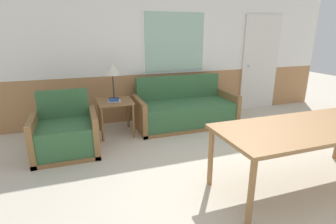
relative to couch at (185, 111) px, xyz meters
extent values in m
plane|color=beige|center=(-0.04, -2.01, -0.27)|extent=(16.00, 16.00, 0.00)
cube|color=#AD7A4C|center=(-0.04, 0.62, 0.19)|extent=(7.20, 0.06, 0.92)
cube|color=white|center=(-0.04, 0.62, 1.54)|extent=(7.20, 0.06, 1.78)
cube|color=white|center=(0.00, 0.58, 1.24)|extent=(1.29, 0.01, 1.19)
cube|color=#99BCA8|center=(0.00, 0.58, 1.24)|extent=(1.21, 0.02, 1.11)
cube|color=olive|center=(0.00, -0.02, -0.24)|extent=(1.85, 0.85, 0.06)
cube|color=#38663D|center=(0.00, -0.04, -0.02)|extent=(1.69, 0.77, 0.39)
cube|color=#38663D|center=(0.00, 0.35, 0.40)|extent=(1.69, 0.10, 0.45)
cube|color=olive|center=(-0.89, -0.02, 0.02)|extent=(0.08, 0.85, 0.59)
cube|color=olive|center=(0.89, -0.02, 0.02)|extent=(0.08, 0.85, 0.59)
cube|color=olive|center=(-2.10, -0.56, -0.24)|extent=(0.89, 0.79, 0.06)
cube|color=#38663D|center=(-2.10, -0.58, -0.01)|extent=(0.73, 0.71, 0.40)
cube|color=#38663D|center=(-2.10, -0.22, 0.40)|extent=(0.73, 0.10, 0.42)
cube|color=olive|center=(-2.51, -0.56, 0.03)|extent=(0.08, 0.79, 0.60)
cube|color=olive|center=(-1.70, -0.56, 0.03)|extent=(0.08, 0.79, 0.60)
cube|color=olive|center=(-1.30, -0.02, 0.31)|extent=(0.57, 0.57, 0.03)
cylinder|color=olive|center=(-1.56, -0.28, 0.01)|extent=(0.04, 0.04, 0.57)
cylinder|color=olive|center=(-1.05, -0.28, 0.01)|extent=(0.04, 0.04, 0.57)
cylinder|color=olive|center=(-1.56, 0.23, 0.01)|extent=(0.04, 0.04, 0.57)
cylinder|color=olive|center=(-1.05, 0.23, 0.01)|extent=(0.04, 0.04, 0.57)
cylinder|color=#262628|center=(-1.30, 0.08, 0.34)|extent=(0.18, 0.18, 0.02)
cylinder|color=#262628|center=(-1.30, 0.08, 0.55)|extent=(0.02, 0.02, 0.40)
cone|color=beige|center=(-1.30, 0.08, 0.85)|extent=(0.30, 0.30, 0.20)
cube|color=white|center=(-1.32, -0.11, 0.34)|extent=(0.21, 0.13, 0.03)
cube|color=#234799|center=(-1.33, -0.13, 0.37)|extent=(0.16, 0.13, 0.02)
cube|color=#9E7042|center=(0.48, -2.34, 0.44)|extent=(2.11, 0.87, 0.04)
cylinder|color=#9E7042|center=(-0.51, -2.71, 0.08)|extent=(0.06, 0.06, 0.70)
cylinder|color=#9E7042|center=(-0.51, -1.96, 0.08)|extent=(0.06, 0.06, 0.70)
cube|color=silver|center=(2.04, 0.57, 0.76)|extent=(0.91, 0.04, 2.06)
sphere|color=silver|center=(1.72, 0.53, 0.72)|extent=(0.06, 0.06, 0.06)
camera|label=1|loc=(-1.86, -4.35, 1.45)|focal=28.00mm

